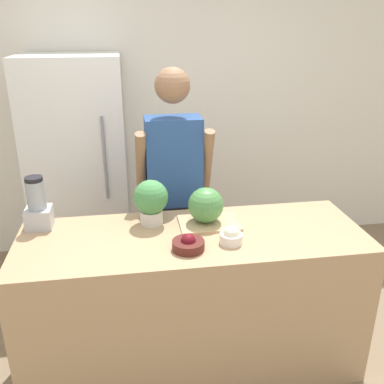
{
  "coord_description": "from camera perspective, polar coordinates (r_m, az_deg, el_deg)",
  "views": [
    {
      "loc": [
        -0.35,
        -1.81,
        2.04
      ],
      "look_at": [
        0.0,
        0.39,
        1.15
      ],
      "focal_mm": 40.0,
      "sensor_mm": 36.0,
      "label": 1
    }
  ],
  "objects": [
    {
      "name": "wall_back",
      "position": [
        3.93,
        -3.81,
        10.86
      ],
      "size": [
        8.0,
        0.06,
        2.6
      ],
      "color": "white",
      "rests_on": "ground_plane"
    },
    {
      "name": "blender",
      "position": [
        2.66,
        -19.89,
        -1.86
      ],
      "size": [
        0.15,
        0.15,
        0.32
      ],
      "color": "#B7B7BC",
      "rests_on": "counter_island"
    },
    {
      "name": "bowl_cherries",
      "position": [
        2.3,
        -0.5,
        -6.95
      ],
      "size": [
        0.18,
        0.18,
        0.09
      ],
      "color": "#511E19",
      "rests_on": "counter_island"
    },
    {
      "name": "refrigerator",
      "position": [
        3.67,
        -14.8,
        3.04
      ],
      "size": [
        0.77,
        0.68,
        1.81
      ],
      "color": "white",
      "rests_on": "ground_plane"
    },
    {
      "name": "bowl_cream",
      "position": [
        2.37,
        5.24,
        -5.91
      ],
      "size": [
        0.13,
        0.13,
        0.1
      ],
      "color": "white",
      "rests_on": "counter_island"
    },
    {
      "name": "watermelon",
      "position": [
        2.55,
        1.85,
        -1.76
      ],
      "size": [
        0.21,
        0.21,
        0.21
      ],
      "color": "#4C8C47",
      "rests_on": "cutting_board"
    },
    {
      "name": "potted_plant",
      "position": [
        2.54,
        -5.5,
        -1.09
      ],
      "size": [
        0.21,
        0.21,
        0.28
      ],
      "color": "beige",
      "rests_on": "counter_island"
    },
    {
      "name": "counter_island",
      "position": [
        2.71,
        0.12,
        -14.22
      ],
      "size": [
        2.0,
        0.71,
        0.9
      ],
      "color": "tan",
      "rests_on": "ground_plane"
    },
    {
      "name": "cutting_board",
      "position": [
        2.59,
        2.29,
        -4.14
      ],
      "size": [
        0.36,
        0.25,
        0.01
      ],
      "color": "tan",
      "rests_on": "counter_island"
    },
    {
      "name": "person",
      "position": [
        3.0,
        -2.39,
        0.01
      ],
      "size": [
        0.52,
        0.28,
        1.78
      ],
      "color": "#333338",
      "rests_on": "ground_plane"
    }
  ]
}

